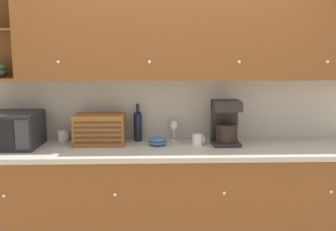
# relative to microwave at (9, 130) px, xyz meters

# --- Properties ---
(ground_plane) EXTENTS (24.00, 24.00, 0.00)m
(ground_plane) POSITION_rel_microwave_xyz_m (1.31, 0.29, -1.06)
(ground_plane) COLOR tan
(wall_back) EXTENTS (5.71, 0.06, 2.60)m
(wall_back) POSITION_rel_microwave_xyz_m (1.31, 0.32, 0.24)
(wall_back) COLOR beige
(wall_back) RESTS_ON ground_plane
(counter_unit) EXTENTS (3.33, 0.68, 0.92)m
(counter_unit) POSITION_rel_microwave_xyz_m (1.31, -0.04, -0.60)
(counter_unit) COLOR brown
(counter_unit) RESTS_ON ground_plane
(backsplash_panel) EXTENTS (3.31, 0.01, 0.55)m
(backsplash_panel) POSITION_rel_microwave_xyz_m (1.31, 0.28, 0.13)
(backsplash_panel) COLOR #B7B2A8
(backsplash_panel) RESTS_ON counter_unit
(upper_cabinets) EXTENTS (3.31, 0.35, 0.85)m
(upper_cabinets) POSITION_rel_microwave_xyz_m (1.48, 0.13, 0.82)
(upper_cabinets) COLOR brown
(upper_cabinets) RESTS_ON backsplash_panel
(microwave) EXTENTS (0.49, 0.41, 0.29)m
(microwave) POSITION_rel_microwave_xyz_m (0.00, 0.00, 0.00)
(microwave) COLOR black
(microwave) RESTS_ON counter_unit
(mug) EXTENTS (0.10, 0.09, 0.10)m
(mug) POSITION_rel_microwave_xyz_m (0.39, 0.18, -0.09)
(mug) COLOR silver
(mug) RESTS_ON counter_unit
(bread_box) EXTENTS (0.42, 0.26, 0.26)m
(bread_box) POSITION_rel_microwave_xyz_m (0.74, 0.06, -0.01)
(bread_box) COLOR brown
(bread_box) RESTS_ON counter_unit
(wine_bottle) EXTENTS (0.07, 0.07, 0.33)m
(wine_bottle) POSITION_rel_microwave_xyz_m (1.05, 0.20, 0.00)
(wine_bottle) COLOR black
(wine_bottle) RESTS_ON counter_unit
(bowl_stack_on_counter) EXTENTS (0.16, 0.16, 0.07)m
(bowl_stack_on_counter) POSITION_rel_microwave_xyz_m (1.22, 0.02, -0.11)
(bowl_stack_on_counter) COLOR #3D5B93
(bowl_stack_on_counter) RESTS_ON counter_unit
(wine_glass) EXTENTS (0.08, 0.08, 0.18)m
(wine_glass) POSITION_rel_microwave_xyz_m (1.37, 0.20, -0.02)
(wine_glass) COLOR silver
(wine_glass) RESTS_ON counter_unit
(mug_blue_second) EXTENTS (0.10, 0.09, 0.09)m
(mug_blue_second) POSITION_rel_microwave_xyz_m (1.57, 0.01, -0.10)
(mug_blue_second) COLOR silver
(mug_blue_second) RESTS_ON counter_unit
(coffee_maker) EXTENTS (0.23, 0.23, 0.38)m
(coffee_maker) POSITION_rel_microwave_xyz_m (1.80, 0.03, 0.05)
(coffee_maker) COLOR black
(coffee_maker) RESTS_ON counter_unit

